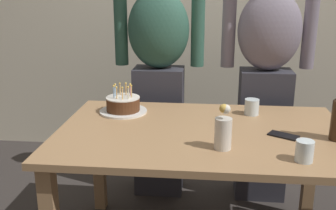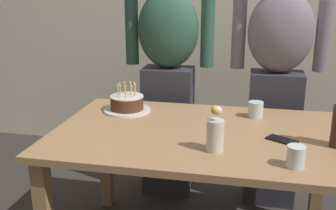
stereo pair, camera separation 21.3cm
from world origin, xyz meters
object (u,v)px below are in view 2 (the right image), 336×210
at_px(water_glass_far, 296,157).
at_px(cell_phone, 282,140).
at_px(person_man_bearded, 168,74).
at_px(birthday_cake, 127,104).
at_px(flower_vase, 215,132).
at_px(person_woman_cardigan, 277,79).
at_px(water_glass_near, 256,110).

relative_size(water_glass_far, cell_phone, 0.65).
distance_m(water_glass_far, person_man_bearded, 1.28).
bearing_deg(birthday_cake, water_glass_far, -32.99).
bearing_deg(flower_vase, person_woman_cardigan, 71.59).
bearing_deg(person_man_bearded, flower_vase, 113.72).
relative_size(cell_phone, person_woman_cardigan, 0.09).
xyz_separation_m(birthday_cake, cell_phone, (0.87, -0.30, -0.04)).
distance_m(birthday_cake, person_woman_cardigan, 0.99).
bearing_deg(person_man_bearded, cell_phone, 133.86).
bearing_deg(water_glass_near, birthday_cake, -177.38).
height_order(birthday_cake, cell_phone, birthday_cake).
distance_m(flower_vase, person_man_bearded, 1.02).
distance_m(water_glass_far, person_woman_cardigan, 1.04).
bearing_deg(cell_phone, person_woman_cardigan, 120.55).
relative_size(birthday_cake, person_woman_cardigan, 0.17).
bearing_deg(person_man_bearded, person_woman_cardigan, -180.00).
bearing_deg(person_man_bearded, water_glass_near, 145.21).
bearing_deg(cell_phone, person_man_bearded, 164.80).
relative_size(birthday_cake, cell_phone, 1.94).
height_order(birthday_cake, person_man_bearded, person_man_bearded).
relative_size(person_man_bearded, person_woman_cardigan, 1.00).
bearing_deg(cell_phone, birthday_cake, -168.05).
xyz_separation_m(cell_phone, person_man_bearded, (-0.72, 0.75, 0.13)).
height_order(water_glass_near, cell_phone, water_glass_near).
height_order(cell_phone, flower_vase, flower_vase).
relative_size(birthday_cake, water_glass_far, 2.99).
height_order(water_glass_near, flower_vase, flower_vase).
xyz_separation_m(birthday_cake, water_glass_far, (0.91, -0.59, 0.00)).
xyz_separation_m(water_glass_near, cell_phone, (0.13, -0.34, -0.04)).
bearing_deg(water_glass_near, flower_vase, -109.08).
height_order(water_glass_near, person_woman_cardigan, person_woman_cardigan).
distance_m(flower_vase, person_woman_cardigan, 0.99).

